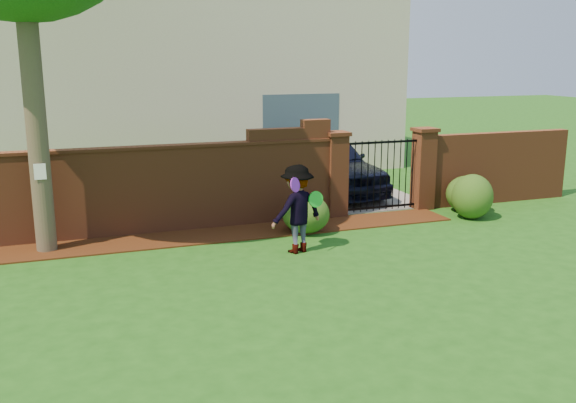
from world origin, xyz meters
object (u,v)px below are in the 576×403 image
object	(u,v)px
frisbee_purple	(295,185)
frisbee_green	(316,199)
car	(330,165)
man	(298,209)

from	to	relation	value
frisbee_purple	frisbee_green	distance (m)	0.64
frisbee_green	car	bearing A→B (deg)	63.67
frisbee_purple	man	bearing A→B (deg)	61.83
man	frisbee_green	world-z (taller)	man
man	frisbee_green	bearing A→B (deg)	147.02
car	frisbee_purple	size ratio (longest dim) A/B	17.34
man	frisbee_purple	size ratio (longest dim) A/B	6.22
car	man	xyz separation A→B (m)	(-2.52, -4.39, 0.04)
man	car	bearing A→B (deg)	-136.07
frisbee_purple	car	bearing A→B (deg)	60.24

